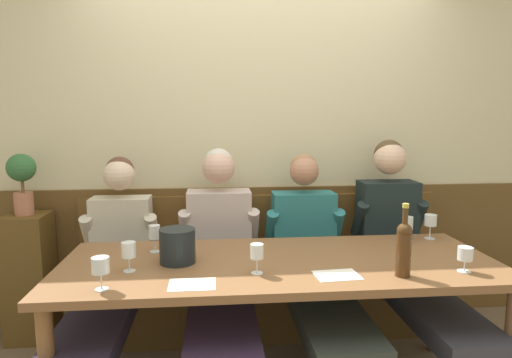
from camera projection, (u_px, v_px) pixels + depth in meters
room_wall_back at (260, 130)px, 3.19m from camera, size 6.80×0.08×2.80m
wood_wainscot_panel at (261, 253)px, 3.27m from camera, size 6.80×0.03×0.99m
wall_bench at (264, 292)px, 3.09m from camera, size 2.56×0.42×0.94m
dining_table at (280, 275)px, 2.31m from camera, size 2.26×0.86×0.76m
person_center_right_seat at (109, 274)px, 2.55m from camera, size 0.49×1.32×1.24m
person_center_left_seat at (220, 264)px, 2.64m from camera, size 0.53×1.33×1.29m
person_right_seat at (316, 267)px, 2.67m from camera, size 0.53×1.32×1.25m
person_left_seat at (407, 253)px, 2.76m from camera, size 0.50×1.33×1.34m
ice_bucket at (177, 246)px, 2.26m from camera, size 0.18×0.18×0.18m
wine_bottle_clear_water at (404, 247)px, 2.06m from camera, size 0.07×0.07×0.35m
wine_glass_left_end at (408, 225)px, 2.66m from camera, size 0.07×0.07×0.15m
wine_glass_center_rear at (101, 267)px, 1.90m from camera, size 0.08×0.08×0.15m
wine_glass_right_end at (431, 221)px, 2.69m from camera, size 0.07×0.07×0.15m
wine_glass_center_front at (257, 252)px, 2.09m from camera, size 0.06×0.06×0.15m
wine_glass_by_bottle at (155, 234)px, 2.43m from camera, size 0.06×0.06×0.15m
wine_glass_mid_left at (465, 255)px, 2.12m from camera, size 0.07×0.07×0.12m
wine_glass_near_bucket at (129, 252)px, 2.12m from camera, size 0.07×0.07×0.15m
tasting_sheet_left_guest at (192, 284)px, 1.97m from camera, size 0.21×0.15×0.00m
tasting_sheet_right_guest at (337, 275)px, 2.08m from camera, size 0.22×0.16×0.00m
corner_pedestal at (30, 277)px, 2.96m from camera, size 0.28×0.28×0.86m
potted_plant at (22, 177)px, 2.86m from camera, size 0.18×0.18×0.40m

